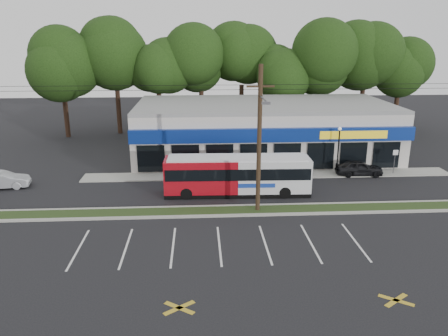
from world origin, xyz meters
TOP-DOWN VIEW (x-y plane):
  - ground at (0.00, 0.00)m, footprint 120.00×120.00m
  - grass_strip at (0.00, 1.00)m, footprint 40.00×1.60m
  - curb_south at (0.00, 0.15)m, footprint 40.00×0.25m
  - curb_north at (0.00, 1.85)m, footprint 40.00×0.25m
  - sidewalk at (5.00, 9.00)m, footprint 32.00×2.20m
  - strip_mall at (5.50, 15.91)m, footprint 25.00×12.55m
  - utility_pole at (2.83, 0.93)m, footprint 50.00×2.77m
  - lamp_post at (11.00, 8.80)m, footprint 0.30×0.30m
  - sign_post at (16.00, 8.57)m, footprint 0.45×0.10m
  - tree_line at (4.00, 26.00)m, footprint 46.76×6.76m
  - metrobus at (1.89, 4.50)m, footprint 11.11×2.62m
  - car_dark at (12.87, 8.50)m, footprint 4.09×1.84m
  - car_silver at (-16.74, 6.88)m, footprint 4.34×2.11m
  - pedestrian_a at (2.22, 7.79)m, footprint 0.58×0.39m
  - pedestrian_b at (2.22, 7.19)m, footprint 0.80×0.64m

SIDE VIEW (x-z plane):
  - ground at x=0.00m, z-range 0.00..0.00m
  - sidewalk at x=5.00m, z-range 0.00..0.10m
  - grass_strip at x=0.00m, z-range 0.00..0.12m
  - curb_south at x=0.00m, z-range 0.00..0.14m
  - curb_north at x=0.00m, z-range 0.00..0.14m
  - car_dark at x=12.87m, z-range 0.00..1.37m
  - car_silver at x=-16.74m, z-range 0.00..1.37m
  - pedestrian_b at x=2.22m, z-range 0.00..1.57m
  - pedestrian_a at x=2.22m, z-range 0.00..1.57m
  - sign_post at x=16.00m, z-range 0.44..2.67m
  - metrobus at x=1.89m, z-range 0.09..3.06m
  - strip_mall at x=5.50m, z-range 0.00..5.30m
  - lamp_post at x=11.00m, z-range 0.55..4.80m
  - utility_pole at x=2.83m, z-range 0.41..10.41m
  - tree_line at x=4.00m, z-range 2.50..14.33m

